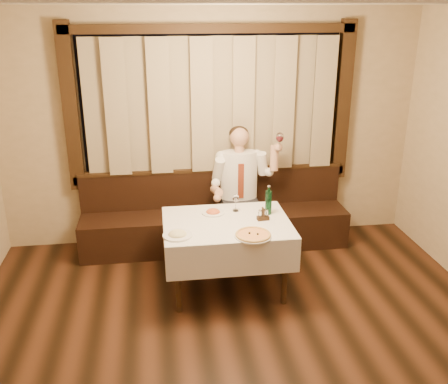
{
  "coord_description": "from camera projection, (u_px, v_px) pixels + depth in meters",
  "views": [
    {
      "loc": [
        -0.67,
        -2.83,
        2.79
      ],
      "look_at": [
        0.0,
        1.9,
        1.0
      ],
      "focal_mm": 40.0,
      "sensor_mm": 36.0,
      "label": 1
    }
  ],
  "objects": [
    {
      "name": "room",
      "position": [
        240.0,
        174.0,
        4.06
      ],
      "size": [
        5.01,
        6.01,
        2.81
      ],
      "color": "black",
      "rests_on": "ground"
    },
    {
      "name": "banquette",
      "position": [
        215.0,
        221.0,
        6.11
      ],
      "size": [
        3.2,
        0.61,
        0.94
      ],
      "color": "black",
      "rests_on": "ground"
    },
    {
      "name": "dining_table",
      "position": [
        227.0,
        231.0,
        5.04
      ],
      "size": [
        1.27,
        0.97,
        0.76
      ],
      "color": "black",
      "rests_on": "ground"
    },
    {
      "name": "pizza",
      "position": [
        253.0,
        235.0,
        4.68
      ],
      "size": [
        0.35,
        0.35,
        0.04
      ],
      "rotation": [
        0.0,
        0.0,
        0.41
      ],
      "color": "white",
      "rests_on": "dining_table"
    },
    {
      "name": "pasta_red",
      "position": [
        213.0,
        210.0,
        5.19
      ],
      "size": [
        0.24,
        0.24,
        0.08
      ],
      "rotation": [
        0.0,
        0.0,
        0.4
      ],
      "color": "white",
      "rests_on": "dining_table"
    },
    {
      "name": "pasta_cream",
      "position": [
        177.0,
        232.0,
        4.67
      ],
      "size": [
        0.28,
        0.28,
        0.1
      ],
      "rotation": [
        0.0,
        0.0,
        -0.02
      ],
      "color": "white",
      "rests_on": "dining_table"
    },
    {
      "name": "green_bottle",
      "position": [
        268.0,
        202.0,
        5.14
      ],
      "size": [
        0.07,
        0.07,
        0.31
      ],
      "rotation": [
        0.0,
        0.0,
        0.39
      ],
      "color": "#0E4220",
      "rests_on": "dining_table"
    },
    {
      "name": "table_wine_glass",
      "position": [
        236.0,
        199.0,
        5.21
      ],
      "size": [
        0.07,
        0.07,
        0.19
      ],
      "rotation": [
        0.0,
        0.0,
        -0.05
      ],
      "color": "white",
      "rests_on": "dining_table"
    },
    {
      "name": "cruet_caddy",
      "position": [
        263.0,
        216.0,
        5.03
      ],
      "size": [
        0.12,
        0.07,
        0.13
      ],
      "rotation": [
        0.0,
        0.0,
        0.09
      ],
      "color": "black",
      "rests_on": "dining_table"
    },
    {
      "name": "seated_man",
      "position": [
        241.0,
        181.0,
        5.87
      ],
      "size": [
        0.83,
        0.62,
        1.48
      ],
      "color": "black",
      "rests_on": "ground"
    }
  ]
}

